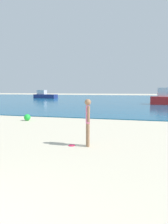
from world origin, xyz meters
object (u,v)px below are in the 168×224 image
at_px(beach_ball, 27,117).
at_px(person_standing, 88,120).
at_px(boat_far, 45,95).
at_px(frisbee, 72,145).

bearing_deg(beach_ball, person_standing, -42.60).
bearing_deg(boat_far, person_standing, -53.69).
xyz_separation_m(frisbee, boat_far, (-18.15, 35.53, 0.69)).
bearing_deg(beach_ball, frisbee, -46.45).
relative_size(boat_far, beach_ball, 13.65).
bearing_deg(person_standing, frisbee, 76.50).
bearing_deg(person_standing, boat_far, 4.96).
relative_size(person_standing, frisbee, 7.38).
relative_size(person_standing, beach_ball, 4.01).
distance_m(person_standing, frisbee, 1.10).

